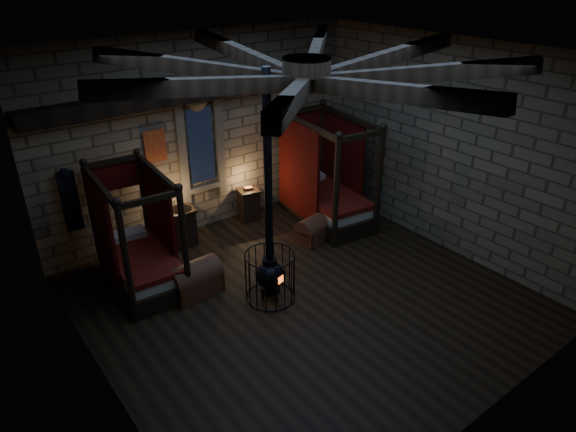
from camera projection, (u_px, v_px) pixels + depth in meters
room at (302, 86)px, 7.55m from camera, size 7.02×7.02×4.29m
bed_left at (139, 257)px, 9.39m from camera, size 1.24×2.14×2.16m
bed_right at (325, 195)px, 11.67m from camera, size 1.48×2.42×2.39m
trunk_left at (195, 279)px, 9.18m from camera, size 0.91×0.60×0.66m
trunk_right at (314, 230)px, 10.92m from camera, size 0.86×0.63×0.57m
nightstand_left at (183, 226)px, 10.69m from camera, size 0.54×0.52×1.00m
nightstand_right at (249, 204)px, 11.75m from camera, size 0.53×0.52×0.80m
stove at (270, 271)px, 8.91m from camera, size 0.89×0.89×4.05m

